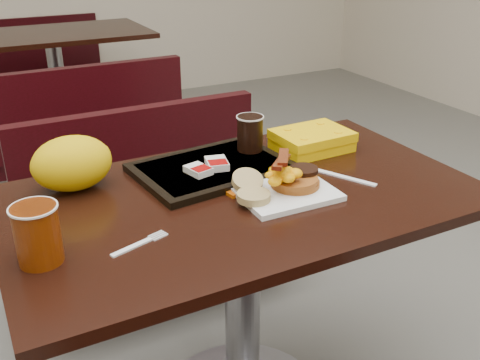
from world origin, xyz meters
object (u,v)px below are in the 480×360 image
table_far (59,90)px  tray (212,168)px  pancake_stack (295,181)px  bench_far_s (85,123)px  coffee_cup_far (250,133)px  bench_far_n (41,70)px  hashbrown_sleeve_right (217,164)px  bench_near_n (158,213)px  fork (132,247)px  clamshell (312,140)px  paper_bag (72,163)px  table_near (243,311)px  hashbrown_sleeve_left (198,170)px  coffee_cup_near (38,235)px  platter (286,193)px  knife (344,177)px

table_far → tray: bearing=-90.3°
pancake_stack → tray: bearing=123.4°
bench_far_s → coffee_cup_far: (0.13, -1.69, 0.46)m
bench_far_s → bench_far_n: same height
hashbrown_sleeve_right → bench_near_n: bearing=102.9°
bench_far_n → tray: tray is taller
fork → clamshell: (0.66, 0.30, 0.03)m
bench_far_s → bench_far_n: size_ratio=1.00×
paper_bag → table_far: bearing=81.0°
bench_far_n → paper_bag: paper_bag is taller
hashbrown_sleeve_right → coffee_cup_far: coffee_cup_far is taller
hashbrown_sleeve_right → clamshell: (0.33, 0.03, 0.00)m
table_near → clamshell: size_ratio=5.46×
pancake_stack → fork: pancake_stack is taller
tray → paper_bag: size_ratio=2.00×
tray → table_far: bearing=83.6°
table_near → bench_far_n: table_near is taller
hashbrown_sleeve_left → clamshell: bearing=-7.7°
hashbrown_sleeve_right → paper_bag: size_ratio=0.37×
clamshell → paper_bag: bearing=173.7°
bench_near_n → fork: bearing=-112.1°
coffee_cup_near → tray: 0.56m
platter → hashbrown_sleeve_right: bearing=116.3°
paper_bag → bench_far_s: bearing=77.4°
coffee_cup_near → bench_far_s: bearing=75.6°
fork → hashbrown_sleeve_left: hashbrown_sleeve_left is taller
coffee_cup_near → fork: bearing=-11.6°
pancake_stack → knife: 0.16m
table_near → paper_bag: (-0.38, 0.23, 0.45)m
platter → paper_bag: size_ratio=1.17×
table_far → tray: tray is taller
bench_far_s → bench_far_n: (0.00, 1.40, 0.00)m
bench_far_s → clamshell: (0.33, -1.73, 0.42)m
pancake_stack → tray: (-0.14, 0.21, -0.02)m
table_near → clamshell: 0.55m
knife → platter: bearing=-111.5°
bench_far_n → hashbrown_sleeve_right: 3.19m
tray → hashbrown_sleeve_right: bearing=-80.5°
hashbrown_sleeve_right → clamshell: clamshell is taller
bench_far_s → tray: size_ratio=2.44×
bench_far_n → coffee_cup_near: bearing=-98.6°
pancake_stack → clamshell: bearing=47.4°
tray → coffee_cup_far: bearing=13.2°
coffee_cup_far → platter: bearing=-99.3°
tray → coffee_cup_near: bearing=-159.6°
knife → bench_far_s: bearing=161.2°
table_far → hashbrown_sleeve_right: (-0.01, -2.46, 0.40)m
coffee_cup_near → paper_bag: 0.34m
platter → bench_near_n: bearing=97.9°
tray → bench_far_s: bearing=83.5°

